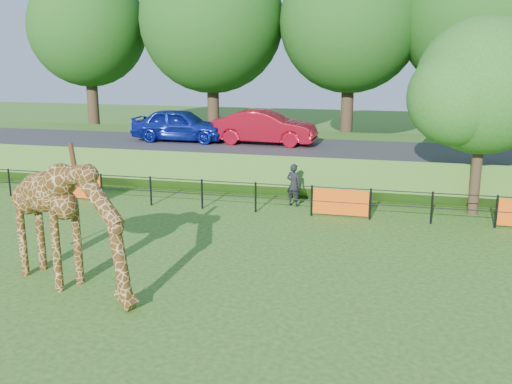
% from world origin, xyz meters
% --- Properties ---
extents(ground, '(90.00, 90.00, 0.00)m').
position_xyz_m(ground, '(0.00, 0.00, 0.00)').
color(ground, '#265C17').
rests_on(ground, ground).
extents(giraffe, '(4.41, 2.58, 3.19)m').
position_xyz_m(giraffe, '(-2.73, 0.46, 1.59)').
color(giraffe, '#4E2E10').
rests_on(giraffe, ground).
extents(perimeter_fence, '(28.07, 0.10, 1.10)m').
position_xyz_m(perimeter_fence, '(0.00, 8.00, 0.55)').
color(perimeter_fence, black).
rests_on(perimeter_fence, ground).
extents(embankment, '(40.00, 9.00, 1.30)m').
position_xyz_m(embankment, '(0.00, 15.50, 0.65)').
color(embankment, '#265C17').
rests_on(embankment, ground).
extents(road, '(40.00, 5.00, 0.12)m').
position_xyz_m(road, '(0.00, 14.00, 1.36)').
color(road, '#323235').
rests_on(road, embankment).
extents(car_blue, '(4.54, 1.85, 1.54)m').
position_xyz_m(car_blue, '(-5.19, 14.28, 2.19)').
color(car_blue, '#1528B0').
rests_on(car_blue, road).
extents(car_red, '(4.74, 1.79, 1.54)m').
position_xyz_m(car_red, '(-1.09, 14.35, 2.19)').
color(car_red, '#A40B1E').
rests_on(car_red, road).
extents(visitor, '(0.67, 0.55, 1.59)m').
position_xyz_m(visitor, '(1.16, 9.17, 0.80)').
color(visitor, black).
rests_on(visitor, ground).
extents(tree_east, '(5.40, 4.71, 6.76)m').
position_xyz_m(tree_east, '(7.60, 9.63, 4.28)').
color(tree_east, '#382419').
rests_on(tree_east, ground).
extents(bg_tree_line, '(37.30, 8.80, 11.82)m').
position_xyz_m(bg_tree_line, '(1.89, 22.00, 7.19)').
color(bg_tree_line, '#382419').
rests_on(bg_tree_line, ground).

